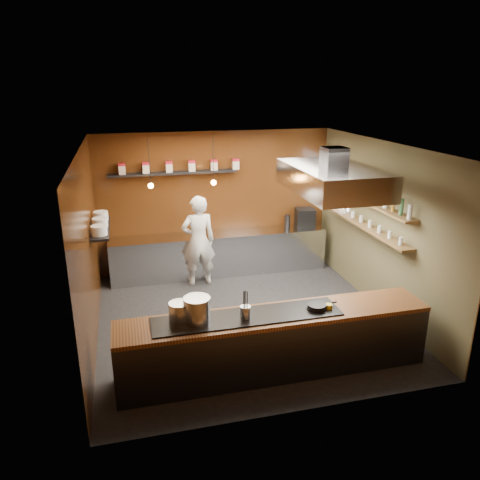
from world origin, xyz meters
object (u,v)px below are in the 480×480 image
object	(u,v)px
extractor_hood	(333,179)
chef	(198,241)
espresso_machine	(305,218)
stockpot_small	(179,312)
stockpot_large	(197,310)

from	to	relation	value
extractor_hood	chef	world-z (taller)	extractor_hood
espresso_machine	stockpot_small	bearing A→B (deg)	-122.12
stockpot_small	extractor_hood	bearing A→B (deg)	23.09
chef	stockpot_large	bearing A→B (deg)	77.76
extractor_hood	stockpot_large	world-z (taller)	extractor_hood
extractor_hood	stockpot_small	xyz separation A→B (m)	(-2.61, -1.11, -1.43)
stockpot_small	espresso_machine	world-z (taller)	espresso_machine
extractor_hood	espresso_machine	world-z (taller)	extractor_hood
stockpot_small	chef	world-z (taller)	chef
extractor_hood	espresso_machine	size ratio (longest dim) A/B	5.00
espresso_machine	chef	distance (m)	2.53
extractor_hood	chef	distance (m)	3.20
extractor_hood	espresso_machine	xyz separation A→B (m)	(0.65, 2.62, -1.40)
stockpot_large	chef	size ratio (longest dim) A/B	0.19
stockpot_large	chef	bearing A→B (deg)	80.40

